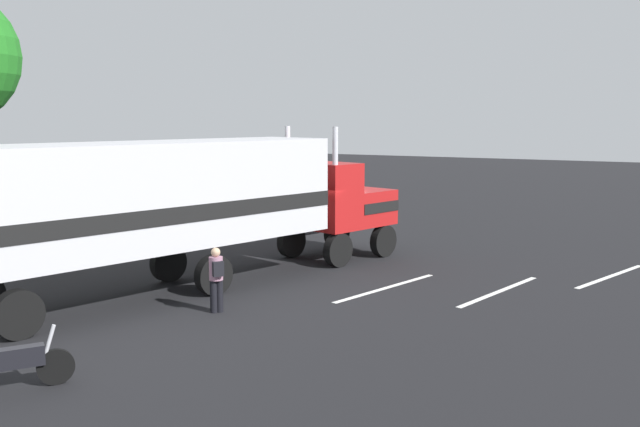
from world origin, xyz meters
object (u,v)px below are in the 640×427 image
at_px(semi_truck, 192,199).
at_px(person_bystander, 216,277).
at_px(motorcycle, 12,365).
at_px(parked_bus, 51,191).

distance_m(semi_truck, person_bystander, 3.20).
distance_m(semi_truck, motorcycle, 7.97).
relative_size(semi_truck, motorcycle, 7.96).
distance_m(person_bystander, parked_bus, 11.81).
xyz_separation_m(person_bystander, parked_bus, (4.48, 10.86, 1.17)).
distance_m(parked_bus, motorcycle, 14.81).
bearing_deg(semi_truck, motorcycle, -165.82).
distance_m(person_bystander, motorcycle, 5.72).
bearing_deg(parked_bus, semi_truck, -107.23).
height_order(semi_truck, motorcycle, semi_truck).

